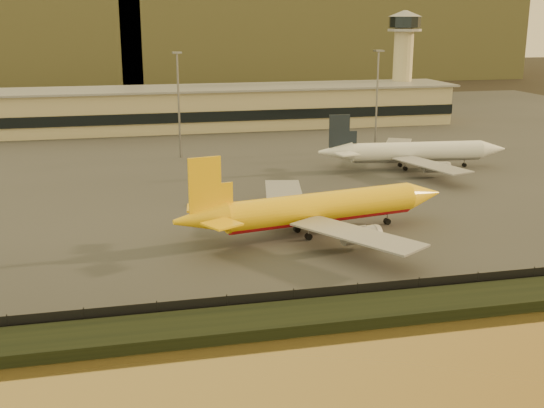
{
  "coord_description": "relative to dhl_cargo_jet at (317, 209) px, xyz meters",
  "views": [
    {
      "loc": [
        -25.49,
        -85.24,
        33.47
      ],
      "look_at": [
        -2.79,
        12.0,
        6.05
      ],
      "focal_mm": 45.0,
      "sensor_mm": 36.0,
      "label": 1
    }
  ],
  "objects": [
    {
      "name": "terminal_building",
      "position": [
        -19.4,
        111.98,
        1.88
      ],
      "size": [
        202.0,
        25.0,
        12.6
      ],
      "color": "tan",
      "rests_on": "tarmac"
    },
    {
      "name": "gse_vehicle_white",
      "position": [
        -11.66,
        21.7,
        -3.33
      ],
      "size": [
        3.88,
        2.1,
        1.67
      ],
      "primitive_type": "cube",
      "rotation": [
        0.0,
        0.0,
        -0.12
      ],
      "color": "white",
      "rests_on": "tarmac"
    },
    {
      "name": "gse_vehicle_yellow",
      "position": [
        -2.44,
        15.68,
        -3.23
      ],
      "size": [
        4.36,
        2.4,
        1.87
      ],
      "primitive_type": "cube",
      "rotation": [
        0.0,
        0.0,
        0.13
      ],
      "color": "yellow",
      "rests_on": "tarmac"
    },
    {
      "name": "control_tower",
      "position": [
        65.13,
        117.43,
        17.3
      ],
      "size": [
        11.2,
        11.2,
        35.5
      ],
      "color": "tan",
      "rests_on": "tarmac"
    },
    {
      "name": "perimeter_fence",
      "position": [
        -4.87,
        -26.57,
        -3.06
      ],
      "size": [
        300.0,
        0.05,
        2.2
      ],
      "primitive_type": "cube",
      "color": "black",
      "rests_on": "tarmac"
    },
    {
      "name": "ground",
      "position": [
        -4.87,
        -13.57,
        -4.36
      ],
      "size": [
        900.0,
        900.0,
        0.0
      ],
      "primitive_type": "plane",
      "color": "black",
      "rests_on": "ground"
    },
    {
      "name": "distant_hills",
      "position": [
        -25.61,
        326.43,
        27.02
      ],
      "size": [
        470.0,
        160.0,
        70.0
      ],
      "color": "brown",
      "rests_on": "ground"
    },
    {
      "name": "tarmac",
      "position": [
        -4.87,
        81.43,
        -4.26
      ],
      "size": [
        320.0,
        220.0,
        0.2
      ],
      "primitive_type": "cube",
      "color": "#2D2D2D",
      "rests_on": "ground"
    },
    {
      "name": "embankment",
      "position": [
        -4.87,
        -30.57,
        -3.66
      ],
      "size": [
        320.0,
        7.0,
        1.4
      ],
      "primitive_type": "cube",
      "color": "black",
      "rests_on": "ground"
    },
    {
      "name": "dhl_cargo_jet",
      "position": [
        0.0,
        0.0,
        0.0
      ],
      "size": [
        46.57,
        45.01,
        13.95
      ],
      "rotation": [
        0.0,
        0.0,
        0.18
      ],
      "color": "yellow",
      "rests_on": "tarmac"
    },
    {
      "name": "white_narrowbody_jet",
      "position": [
        35.35,
        41.77,
        -0.4
      ],
      "size": [
        43.95,
        42.7,
        12.62
      ],
      "rotation": [
        0.0,
        0.0,
        -0.1
      ],
      "color": "white",
      "rests_on": "tarmac"
    },
    {
      "name": "apron_light_masts",
      "position": [
        10.13,
        61.43,
        11.34
      ],
      "size": [
        152.2,
        12.2,
        25.4
      ],
      "color": "slate",
      "rests_on": "tarmac"
    }
  ]
}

